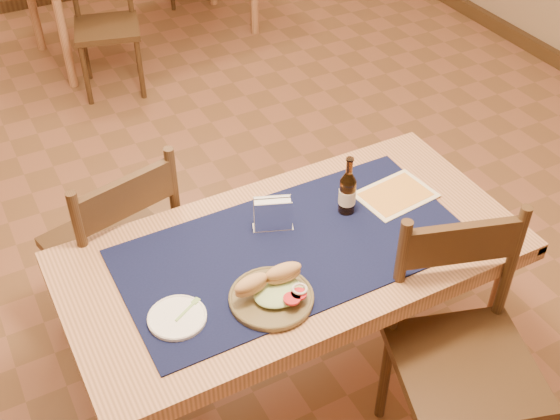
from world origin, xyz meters
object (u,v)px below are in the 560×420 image
main_table (293,265)px  chair_main_near (462,353)px  beer_bottle (347,192)px  napkin_holder (273,215)px  chair_main_far (117,247)px  sandwich_plate (272,292)px

main_table → chair_main_near: (0.37, -0.51, -0.15)m
beer_bottle → main_table: bearing=-162.9°
main_table → beer_bottle: size_ratio=6.78×
napkin_holder → beer_bottle: bearing=-8.8°
chair_main_far → sandwich_plate: 0.85m
beer_bottle → chair_main_far: bearing=147.4°
main_table → napkin_holder: napkin_holder is taller
chair_main_far → beer_bottle: (0.75, -0.48, 0.33)m
chair_main_near → beer_bottle: (-0.11, 0.59, 0.32)m
main_table → chair_main_near: 0.65m
main_table → sandwich_plate: bearing=-134.5°
chair_main_far → beer_bottle: size_ratio=4.15×
sandwich_plate → beer_bottle: beer_bottle is taller
main_table → sandwich_plate: size_ratio=5.84×
sandwich_plate → beer_bottle: (0.44, 0.26, 0.06)m
chair_main_far → napkin_holder: 0.71m
sandwich_plate → chair_main_far: bearing=112.8°
chair_main_near → napkin_holder: size_ratio=6.56×
chair_main_far → chair_main_near: (0.86, -1.07, 0.01)m
sandwich_plate → napkin_holder: (0.16, 0.30, 0.03)m
chair_main_far → chair_main_near: bearing=-51.2°
chair_main_near → sandwich_plate: bearing=149.2°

